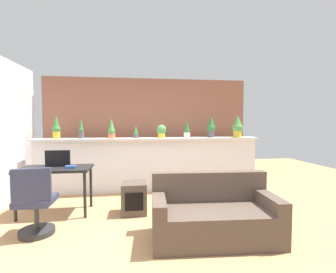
{
  "coord_description": "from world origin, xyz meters",
  "views": [
    {
      "loc": [
        -0.29,
        -3.11,
        1.47
      ],
      "look_at": [
        0.25,
        0.92,
        1.23
      ],
      "focal_mm": 25.68,
      "sensor_mm": 36.0,
      "label": 1
    }
  ],
  "objects_px": {
    "potted_plant_6": "(211,127)",
    "potted_plant_2": "(112,129)",
    "potted_plant_0": "(56,128)",
    "potted_plant_7": "(238,127)",
    "potted_plant_1": "(81,130)",
    "book_on_desk": "(71,167)",
    "office_chair": "(35,207)",
    "desk": "(55,173)",
    "potted_plant_4": "(161,131)",
    "couch": "(214,216)",
    "side_cube_shelf": "(134,198)",
    "potted_plant_5": "(187,129)",
    "tv_monitor": "(58,158)",
    "potted_plant_3": "(136,132)"
  },
  "relations": [
    {
      "from": "side_cube_shelf",
      "to": "potted_plant_6",
      "type": "bearing_deg",
      "value": 36.47
    },
    {
      "from": "couch",
      "to": "tv_monitor",
      "type": "bearing_deg",
      "value": 151.69
    },
    {
      "from": "desk",
      "to": "office_chair",
      "type": "xyz_separation_m",
      "value": [
        -0.01,
        -0.79,
        -0.28
      ]
    },
    {
      "from": "potted_plant_5",
      "to": "book_on_desk",
      "type": "distance_m",
      "value": 2.44
    },
    {
      "from": "potted_plant_2",
      "to": "potted_plant_6",
      "type": "distance_m",
      "value": 2.14
    },
    {
      "from": "potted_plant_7",
      "to": "potted_plant_1",
      "type": "bearing_deg",
      "value": 179.24
    },
    {
      "from": "office_chair",
      "to": "book_on_desk",
      "type": "bearing_deg",
      "value": 70.14
    },
    {
      "from": "potted_plant_4",
      "to": "book_on_desk",
      "type": "bearing_deg",
      "value": -144.31
    },
    {
      "from": "potted_plant_3",
      "to": "potted_plant_5",
      "type": "distance_m",
      "value": 1.09
    },
    {
      "from": "potted_plant_6",
      "to": "book_on_desk",
      "type": "xyz_separation_m",
      "value": [
        -2.67,
        -1.15,
        -0.62
      ]
    },
    {
      "from": "potted_plant_1",
      "to": "potted_plant_6",
      "type": "distance_m",
      "value": 2.75
    },
    {
      "from": "potted_plant_4",
      "to": "couch",
      "type": "xyz_separation_m",
      "value": [
        0.44,
        -2.19,
        -1.01
      ]
    },
    {
      "from": "potted_plant_1",
      "to": "desk",
      "type": "distance_m",
      "value": 1.26
    },
    {
      "from": "potted_plant_5",
      "to": "tv_monitor",
      "type": "height_order",
      "value": "potted_plant_5"
    },
    {
      "from": "potted_plant_3",
      "to": "potted_plant_7",
      "type": "xyz_separation_m",
      "value": [
        2.23,
        -0.03,
        0.12
      ]
    },
    {
      "from": "office_chair",
      "to": "potted_plant_4",
      "type": "bearing_deg",
      "value": 45.29
    },
    {
      "from": "potted_plant_5",
      "to": "desk",
      "type": "distance_m",
      "value": 2.66
    },
    {
      "from": "office_chair",
      "to": "book_on_desk",
      "type": "height_order",
      "value": "office_chair"
    },
    {
      "from": "desk",
      "to": "potted_plant_0",
      "type": "bearing_deg",
      "value": 105.76
    },
    {
      "from": "potted_plant_2",
      "to": "potted_plant_3",
      "type": "height_order",
      "value": "potted_plant_2"
    },
    {
      "from": "potted_plant_3",
      "to": "office_chair",
      "type": "height_order",
      "value": "potted_plant_3"
    },
    {
      "from": "potted_plant_1",
      "to": "side_cube_shelf",
      "type": "bearing_deg",
      "value": -48.67
    },
    {
      "from": "potted_plant_2",
      "to": "potted_plant_4",
      "type": "distance_m",
      "value": 1.04
    },
    {
      "from": "office_chair",
      "to": "tv_monitor",
      "type": "bearing_deg",
      "value": 88.57
    },
    {
      "from": "potted_plant_4",
      "to": "potted_plant_0",
      "type": "bearing_deg",
      "value": -179.14
    },
    {
      "from": "office_chair",
      "to": "potted_plant_6",
      "type": "bearing_deg",
      "value": 32.59
    },
    {
      "from": "potted_plant_1",
      "to": "potted_plant_3",
      "type": "bearing_deg",
      "value": -0.89
    },
    {
      "from": "potted_plant_0",
      "to": "potted_plant_7",
      "type": "bearing_deg",
      "value": -0.11
    },
    {
      "from": "office_chair",
      "to": "book_on_desk",
      "type": "relative_size",
      "value": 5.76
    },
    {
      "from": "potted_plant_7",
      "to": "desk",
      "type": "distance_m",
      "value": 3.72
    },
    {
      "from": "potted_plant_0",
      "to": "side_cube_shelf",
      "type": "xyz_separation_m",
      "value": [
        1.54,
        -1.18,
        -1.12
      ]
    },
    {
      "from": "potted_plant_6",
      "to": "potted_plant_2",
      "type": "bearing_deg",
      "value": -178.35
    },
    {
      "from": "potted_plant_5",
      "to": "office_chair",
      "type": "relative_size",
      "value": 0.4
    },
    {
      "from": "desk",
      "to": "book_on_desk",
      "type": "height_order",
      "value": "book_on_desk"
    },
    {
      "from": "potted_plant_0",
      "to": "potted_plant_2",
      "type": "xyz_separation_m",
      "value": [
        1.08,
        -0.01,
        -0.04
      ]
    },
    {
      "from": "potted_plant_6",
      "to": "potted_plant_7",
      "type": "distance_m",
      "value": 0.59
    },
    {
      "from": "potted_plant_3",
      "to": "side_cube_shelf",
      "type": "distance_m",
      "value": 1.57
    },
    {
      "from": "office_chair",
      "to": "side_cube_shelf",
      "type": "relative_size",
      "value": 1.82
    },
    {
      "from": "potted_plant_5",
      "to": "side_cube_shelf",
      "type": "bearing_deg",
      "value": -133.71
    },
    {
      "from": "potted_plant_2",
      "to": "potted_plant_6",
      "type": "relative_size",
      "value": 0.87
    },
    {
      "from": "potted_plant_5",
      "to": "office_chair",
      "type": "xyz_separation_m",
      "value": [
        -2.37,
        -1.81,
        -0.94
      ]
    },
    {
      "from": "potted_plant_4",
      "to": "office_chair",
      "type": "relative_size",
      "value": 0.3
    },
    {
      "from": "potted_plant_1",
      "to": "office_chair",
      "type": "relative_size",
      "value": 0.47
    },
    {
      "from": "potted_plant_3",
      "to": "tv_monitor",
      "type": "height_order",
      "value": "potted_plant_3"
    },
    {
      "from": "potted_plant_0",
      "to": "book_on_desk",
      "type": "height_order",
      "value": "potted_plant_0"
    },
    {
      "from": "potted_plant_1",
      "to": "book_on_desk",
      "type": "distance_m",
      "value": 1.27
    },
    {
      "from": "potted_plant_0",
      "to": "potted_plant_2",
      "type": "relative_size",
      "value": 1.15
    },
    {
      "from": "tv_monitor",
      "to": "book_on_desk",
      "type": "bearing_deg",
      "value": -32.14
    },
    {
      "from": "potted_plant_0",
      "to": "office_chair",
      "type": "bearing_deg",
      "value": -81.14
    },
    {
      "from": "potted_plant_4",
      "to": "potted_plant_5",
      "type": "bearing_deg",
      "value": -4.61
    }
  ]
}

